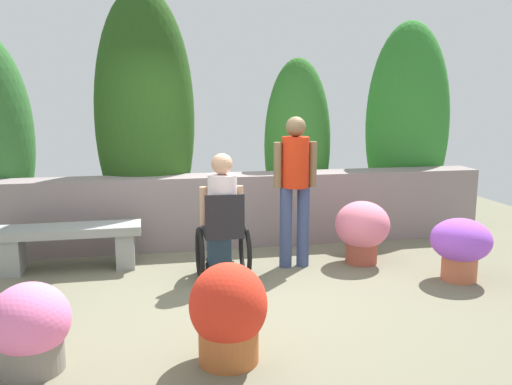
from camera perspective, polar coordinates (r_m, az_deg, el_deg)
name	(u,v)px	position (r m, az deg, el deg)	size (l,w,h in m)	color
ground_plane	(243,289)	(5.46, -1.40, -10.22)	(10.69, 10.69, 0.00)	#6A6852
stone_retaining_wall	(219,210)	(6.93, -3.89, -1.88)	(7.05, 0.47, 0.92)	gray
hedge_backdrop	(206,129)	(7.36, -5.31, 6.75)	(7.13, 1.14, 3.27)	#2F672D
stone_bench	(70,241)	(6.31, -19.12, -4.84)	(1.55, 0.42, 0.50)	gray
person_in_wheelchair	(222,220)	(5.66, -3.63, -2.92)	(0.53, 0.66, 1.33)	black
person_standing_companion	(295,181)	(5.96, 4.16, 1.19)	(0.49, 0.30, 1.68)	#394770
flower_pot_purple_near	(362,229)	(6.30, 11.17, -3.81)	(0.62, 0.62, 0.72)	#A54938
flower_pot_terracotta_by_wall	(461,245)	(6.01, 20.84, -5.21)	(0.62, 0.62, 0.65)	#BF6344
flower_pot_red_accent	(228,314)	(3.96, -2.95, -12.67)	(0.56, 0.56, 0.74)	#B15C2C
flower_pot_small_foreground	(30,328)	(4.16, -22.75, -13.08)	(0.55, 0.55, 0.64)	slate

